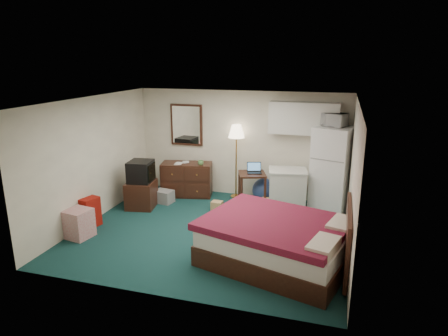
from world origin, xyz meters
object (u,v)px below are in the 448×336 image
(dresser, at_px, (187,179))
(tv_stand, at_px, (141,194))
(suitcase, at_px, (90,212))
(floor_lamp, at_px, (236,162))
(kitchen_counter, at_px, (287,190))
(desk, at_px, (252,189))
(bed, at_px, (277,242))
(fridge, at_px, (332,169))

(dresser, bearing_deg, tv_stand, -135.50)
(tv_stand, height_order, suitcase, suitcase)
(floor_lamp, relative_size, kitchen_counter, 2.04)
(desk, distance_m, tv_stand, 2.47)
(bed, bearing_deg, desk, 127.36)
(suitcase, bearing_deg, kitchen_counter, 43.72)
(floor_lamp, relative_size, suitcase, 2.94)
(kitchen_counter, height_order, tv_stand, kitchen_counter)
(desk, bearing_deg, bed, -88.09)
(dresser, distance_m, tv_stand, 1.23)
(floor_lamp, bearing_deg, dresser, -168.41)
(kitchen_counter, relative_size, suitcase, 1.44)
(kitchen_counter, xyz_separation_m, fridge, (0.92, 0.24, 0.49))
(tv_stand, xyz_separation_m, suitcase, (-0.46, -1.24, 0.00))
(bed, bearing_deg, floor_lamp, 132.73)
(bed, distance_m, tv_stand, 3.66)
(tv_stand, bearing_deg, suitcase, -120.18)
(fridge, bearing_deg, tv_stand, -147.20)
(dresser, height_order, floor_lamp, floor_lamp)
(kitchen_counter, bearing_deg, fridge, 4.07)
(dresser, relative_size, bed, 0.53)
(floor_lamp, bearing_deg, kitchen_counter, -17.76)
(desk, height_order, suitcase, desk)
(fridge, height_order, tv_stand, fridge)
(fridge, bearing_deg, suitcase, -134.83)
(dresser, relative_size, suitcase, 2.00)
(fridge, height_order, suitcase, fridge)
(suitcase, bearing_deg, bed, 7.83)
(floor_lamp, distance_m, desk, 0.79)
(dresser, xyz_separation_m, bed, (2.61, -2.62, -0.05))
(kitchen_counter, height_order, fridge, fridge)
(floor_lamp, xyz_separation_m, tv_stand, (-1.84, -1.25, -0.57))
(dresser, distance_m, floor_lamp, 1.27)
(bed, relative_size, tv_stand, 3.44)
(desk, relative_size, kitchen_counter, 0.86)
(floor_lamp, relative_size, fridge, 0.95)
(kitchen_counter, relative_size, tv_stand, 1.32)
(desk, distance_m, kitchen_counter, 0.80)
(dresser, height_order, tv_stand, dresser)
(floor_lamp, xyz_separation_m, suitcase, (-2.30, -2.50, -0.57))
(fridge, height_order, bed, fridge)
(desk, bearing_deg, kitchen_counter, -21.30)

